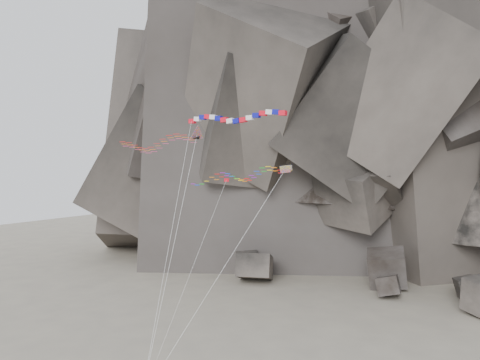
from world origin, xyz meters
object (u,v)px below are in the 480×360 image
at_px(pennant_kite, 211,220).
at_px(banner_kite, 234,118).
at_px(delta_kite, 154,143).
at_px(parafoil_kite, 233,176).

bearing_deg(pennant_kite, banner_kite, 92.67).
bearing_deg(delta_kite, parafoil_kite, 22.54).
height_order(parafoil_kite, pennant_kite, parafoil_kite).
distance_m(delta_kite, banner_kite, 9.38).
xyz_separation_m(banner_kite, parafoil_kite, (1.52, -3.32, -6.36)).
relative_size(parafoil_kite, pennant_kite, 1.08).
xyz_separation_m(delta_kite, parafoil_kite, (9.93, -0.17, -3.69)).
distance_m(banner_kite, pennant_kite, 12.02).
distance_m(parafoil_kite, pennant_kite, 5.02).
distance_m(delta_kite, parafoil_kite, 10.60).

